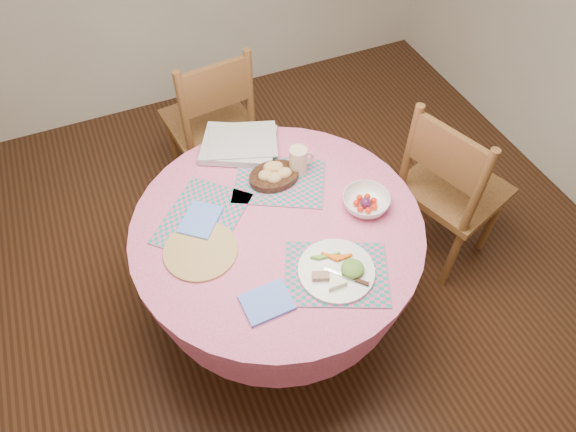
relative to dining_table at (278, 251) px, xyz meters
name	(u,v)px	position (x,y,z in m)	size (l,w,h in m)	color
ground	(279,312)	(0.00, 0.00, -0.56)	(4.00, 4.00, 0.00)	#331C0F
room_envelope	(271,5)	(0.00, 0.00, 1.16)	(4.01, 4.01, 2.71)	silver
dining_table	(278,251)	(0.00, 0.00, 0.00)	(1.24, 1.24, 0.75)	#DD6791
chair_right	(449,188)	(0.95, 0.04, -0.03)	(0.57, 0.59, 1.01)	brown
chair_back	(211,120)	(0.01, 1.02, -0.04)	(0.51, 0.49, 0.99)	brown
placemat_front	(336,274)	(0.12, -0.32, 0.20)	(0.40, 0.30, 0.01)	#168077
placemat_left	(202,218)	(-0.28, 0.15, 0.20)	(0.40, 0.30, 0.01)	#168077
placemat_back	(280,181)	(0.10, 0.22, 0.20)	(0.40, 0.30, 0.01)	#168077
wicker_trivet	(201,250)	(-0.34, -0.01, 0.20)	(0.30, 0.30, 0.01)	#A57747
napkin_near	(267,302)	(-0.18, -0.33, 0.20)	(0.18, 0.14, 0.01)	#5C83EC
napkin_far	(200,220)	(-0.29, 0.14, 0.21)	(0.18, 0.14, 0.01)	#5C83EC
dinner_plate	(338,270)	(0.13, -0.32, 0.22)	(0.30, 0.30, 0.05)	white
bread_bowl	(274,174)	(0.09, 0.24, 0.23)	(0.23, 0.23, 0.08)	black
latte_mug	(299,161)	(0.21, 0.24, 0.27)	(0.12, 0.08, 0.13)	beige
fruit_bowl	(366,202)	(0.39, -0.06, 0.23)	(0.23, 0.23, 0.06)	white
newspaper_stack	(240,144)	(0.02, 0.50, 0.22)	(0.43, 0.40, 0.04)	silver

